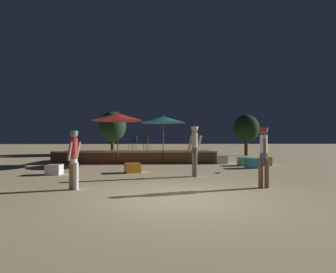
{
  "coord_description": "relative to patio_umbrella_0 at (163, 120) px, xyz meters",
  "views": [
    {
      "loc": [
        -0.52,
        -6.27,
        1.43
      ],
      "look_at": [
        0.0,
        6.38,
        1.52
      ],
      "focal_mm": 28.0,
      "sensor_mm": 36.0,
      "label": 1
    }
  ],
  "objects": [
    {
      "name": "bistro_chair_2",
      "position": [
        -1.04,
        1.98,
        -1.22
      ],
      "size": [
        0.47,
        0.47,
        0.9
      ],
      "rotation": [
        0.0,
        0.0,
        2.6
      ],
      "color": "#2D3338",
      "rests_on": "wooden_deck"
    },
    {
      "name": "ground_plane",
      "position": [
        0.19,
        -8.38,
        -2.48
      ],
      "size": [
        120.0,
        120.0,
        0.0
      ],
      "primitive_type": "plane",
      "color": "#D1B784"
    },
    {
      "name": "patio_umbrella_1",
      "position": [
        -2.5,
        -0.15,
        0.13
      ],
      "size": [
        2.87,
        2.87,
        2.89
      ],
      "color": "brown",
      "rests_on": "ground"
    },
    {
      "name": "wooden_deck",
      "position": [
        -1.59,
        1.64,
        -2.16
      ],
      "size": [
        9.31,
        3.18,
        0.71
      ],
      "color": "brown",
      "rests_on": "ground"
    },
    {
      "name": "cube_seat_1",
      "position": [
        4.26,
        -1.04,
        -2.27
      ],
      "size": [
        0.63,
        0.63,
        0.42
      ],
      "rotation": [
        0.0,
        0.0,
        0.04
      ],
      "color": "#4CC651",
      "rests_on": "ground"
    },
    {
      "name": "background_tree_2",
      "position": [
        -4.54,
        10.15,
        0.09
      ],
      "size": [
        2.52,
        2.52,
        3.97
      ],
      "color": "#3D2B1C",
      "rests_on": "ground"
    },
    {
      "name": "background_tree_1",
      "position": [
        7.1,
        6.93,
        -0.24
      ],
      "size": [
        2.13,
        2.13,
        3.43
      ],
      "color": "#3D2B1C",
      "rests_on": "ground"
    },
    {
      "name": "background_tree_0",
      "position": [
        -4.21,
        8.12,
        -0.05
      ],
      "size": [
        2.31,
        2.31,
        3.71
      ],
      "color": "#3D2B1C",
      "rests_on": "ground"
    },
    {
      "name": "cube_seat_4",
      "position": [
        4.19,
        -2.22,
        -2.24
      ],
      "size": [
        0.54,
        0.54,
        0.48
      ],
      "rotation": [
        0.0,
        0.0,
        -0.02
      ],
      "color": "#2D9EDB",
      "rests_on": "ground"
    },
    {
      "name": "frisbee_disc",
      "position": [
        2.17,
        -4.04,
        -2.46
      ],
      "size": [
        0.23,
        0.23,
        0.03
      ],
      "color": "#33B2D8",
      "rests_on": "ground"
    },
    {
      "name": "cube_seat_0",
      "position": [
        -1.37,
        -3.66,
        -2.28
      ],
      "size": [
        0.76,
        0.76,
        0.4
      ],
      "rotation": [
        0.0,
        0.0,
        0.29
      ],
      "color": "orange",
      "rests_on": "ground"
    },
    {
      "name": "bistro_chair_1",
      "position": [
        -1.78,
        1.46,
        -1.22
      ],
      "size": [
        0.48,
        0.48,
        0.9
      ],
      "rotation": [
        0.0,
        0.0,
        5.46
      ],
      "color": "#1E4C47",
      "rests_on": "wooden_deck"
    },
    {
      "name": "person_3",
      "position": [
        2.76,
        -7.18,
        -1.49
      ],
      "size": [
        0.3,
        0.44,
        1.75
      ],
      "rotation": [
        0.0,
        0.0,
        6.05
      ],
      "color": "brown",
      "rests_on": "ground"
    },
    {
      "name": "cube_seat_2",
      "position": [
        -4.41,
        -4.1,
        -2.28
      ],
      "size": [
        0.55,
        0.55,
        0.39
      ],
      "rotation": [
        0.0,
        0.0,
        -0.0
      ],
      "color": "white",
      "rests_on": "ground"
    },
    {
      "name": "bistro_chair_0",
      "position": [
        1.96,
        2.55,
        -1.22
      ],
      "size": [
        0.4,
        0.4,
        0.9
      ],
      "rotation": [
        0.0,
        0.0,
        6.26
      ],
      "color": "#2D3338",
      "rests_on": "wooden_deck"
    },
    {
      "name": "person_2",
      "position": [
        -2.67,
        -7.23,
        -1.56
      ],
      "size": [
        0.29,
        0.51,
        1.65
      ],
      "rotation": [
        0.0,
        0.0,
        2.71
      ],
      "color": "white",
      "rests_on": "ground"
    },
    {
      "name": "person_1",
      "position": [
        1.07,
        -4.86,
        -1.38
      ],
      "size": [
        0.57,
        0.31,
        1.89
      ],
      "rotation": [
        0.0,
        0.0,
        1.78
      ],
      "color": "#72664C",
      "rests_on": "ground"
    },
    {
      "name": "patio_umbrella_0",
      "position": [
        0.0,
        0.0,
        0.0
      ],
      "size": [
        2.52,
        2.52,
        2.74
      ],
      "color": "brown",
      "rests_on": "ground"
    },
    {
      "name": "cube_seat_5",
      "position": [
        3.29,
        0.17,
        -2.25
      ],
      "size": [
        0.71,
        0.71,
        0.46
      ],
      "rotation": [
        0.0,
        0.0,
        0.13
      ],
      "color": "white",
      "rests_on": "ground"
    },
    {
      "name": "cube_seat_3",
      "position": [
        5.44,
        -0.88,
        -2.26
      ],
      "size": [
        0.73,
        0.73,
        0.43
      ],
      "rotation": [
        0.0,
        0.0,
        -0.2
      ],
      "color": "orange",
      "rests_on": "ground"
    }
  ]
}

